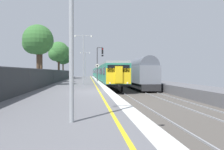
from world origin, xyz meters
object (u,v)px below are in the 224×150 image
at_px(freight_train_adjacent_track, 128,72).
at_px(background_tree_right, 37,41).
at_px(commuter_train_at_platform, 102,73).
at_px(signal_gantry, 99,60).
at_px(background_tree_back, 58,52).
at_px(background_tree_left, 63,55).
at_px(background_tree_centre, 40,41).
at_px(platform_lamp_mid, 83,55).
at_px(platform_lamp_far, 85,63).
at_px(speed_limit_sign, 97,70).
at_px(platform_lamp_near, 71,6).

xyz_separation_m(freight_train_adjacent_track, background_tree_right, (-12.72, -15.01, 3.41)).
height_order(commuter_train_at_platform, background_tree_right, background_tree_right).
relative_size(commuter_train_at_platform, signal_gantry, 10.83).
relative_size(freight_train_adjacent_track, background_tree_back, 3.90).
relative_size(signal_gantry, background_tree_left, 0.71).
distance_m(background_tree_left, background_tree_centre, 22.04).
relative_size(platform_lamp_mid, platform_lamp_far, 1.05).
relative_size(speed_limit_sign, platform_lamp_mid, 0.48).
xyz_separation_m(platform_lamp_far, background_tree_centre, (-5.80, -13.36, 2.32)).
height_order(platform_lamp_near, background_tree_right, background_tree_right).
bearing_deg(freight_train_adjacent_track, platform_lamp_near, -103.22).
distance_m(freight_train_adjacent_track, platform_lamp_far, 9.01).
relative_size(freight_train_adjacent_track, background_tree_centre, 4.04).
height_order(background_tree_left, background_tree_centre, background_tree_left).
xyz_separation_m(speed_limit_sign, background_tree_left, (-7.20, 19.11, 3.54)).
xyz_separation_m(background_tree_centre, background_tree_right, (0.85, -5.83, -0.73)).
bearing_deg(speed_limit_sign, freight_train_adjacent_track, 46.94).
distance_m(commuter_train_at_platform, platform_lamp_mid, 28.02).
height_order(speed_limit_sign, background_tree_left, background_tree_left).
bearing_deg(platform_lamp_mid, speed_limit_sign, 76.79).
bearing_deg(platform_lamp_mid, freight_train_adjacent_track, 61.72).
height_order(signal_gantry, background_tree_back, background_tree_back).
height_order(background_tree_centre, background_tree_right, background_tree_centre).
height_order(freight_train_adjacent_track, background_tree_back, background_tree_back).
distance_m(platform_lamp_near, platform_lamp_far, 37.25).
bearing_deg(speed_limit_sign, background_tree_left, 110.65).
distance_m(signal_gantry, platform_lamp_near, 29.64).
bearing_deg(background_tree_left, background_tree_centre, -91.34).
bearing_deg(background_tree_right, signal_gantry, 57.86).
bearing_deg(background_tree_back, background_tree_right, -88.50).
relative_size(freight_train_adjacent_track, background_tree_right, 4.53).
relative_size(background_tree_centre, background_tree_back, 0.96).
bearing_deg(background_tree_centre, signal_gantry, 35.06).
bearing_deg(background_tree_back, freight_train_adjacent_track, -25.08).
xyz_separation_m(platform_lamp_mid, background_tree_left, (-5.28, 27.29, 1.93)).
bearing_deg(commuter_train_at_platform, background_tree_centre, -113.09).
height_order(platform_lamp_near, background_tree_centre, background_tree_centre).
xyz_separation_m(commuter_train_at_platform, background_tree_back, (-9.27, -7.03, 4.13)).
xyz_separation_m(platform_lamp_far, background_tree_left, (-5.28, 8.67, 2.07)).
bearing_deg(freight_train_adjacent_track, background_tree_left, 135.46).
distance_m(speed_limit_sign, background_tree_centre, 9.08).
height_order(platform_lamp_far, background_tree_left, background_tree_left).
distance_m(platform_lamp_near, background_tree_back, 39.72).
xyz_separation_m(freight_train_adjacent_track, background_tree_left, (-13.05, 12.85, 3.89)).
relative_size(platform_lamp_near, platform_lamp_far, 1.07).
bearing_deg(commuter_train_at_platform, speed_limit_sign, -95.40).
xyz_separation_m(platform_lamp_near, background_tree_right, (-4.94, 18.06, 1.40)).
bearing_deg(platform_lamp_near, background_tree_centre, 103.64).
bearing_deg(platform_lamp_far, freight_train_adjacent_track, -28.27).
relative_size(platform_lamp_far, background_tree_right, 0.82).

